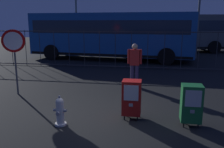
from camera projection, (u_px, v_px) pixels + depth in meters
The scene contains 10 objects.
ground_plane at pixel (94, 116), 6.50m from camera, with size 60.00×60.00×0.00m, color black.
fire_hydrant at pixel (60, 112), 5.83m from camera, with size 0.33×0.32×0.75m.
newspaper_box_primary at pixel (191, 103), 5.77m from camera, with size 0.48×0.42×1.02m.
newspaper_box_secondary at pixel (132, 97), 6.21m from camera, with size 0.48×0.42×1.02m.
stop_sign at pixel (14, 48), 8.06m from camera, with size 0.71×0.31×2.23m.
pedestrian at pixel (135, 63), 9.18m from camera, with size 0.55×0.22×1.67m.
fence_barrier at pixel (123, 50), 12.79m from camera, with size 18.03×0.04×2.00m.
bus_near at pixel (111, 33), 15.72m from camera, with size 10.70×3.62×3.00m.
bus_far at pixel (165, 31), 19.87m from camera, with size 10.75×4.01×3.00m.
street_light_near_right at pixel (200, 0), 15.71m from camera, with size 0.32×0.32×6.63m.
Camera 1 is at (1.47, -5.95, 2.49)m, focal length 38.65 mm.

